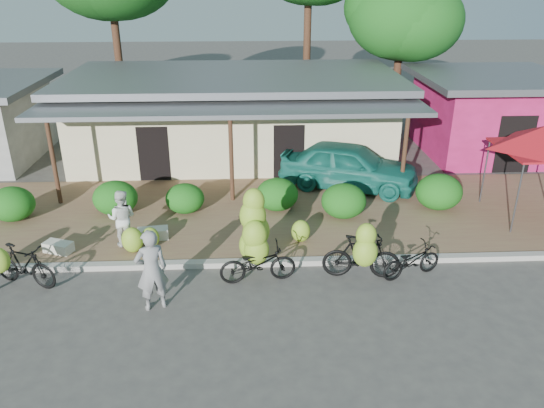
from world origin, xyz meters
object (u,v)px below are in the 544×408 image
(bike_center, at_px, (256,245))
(teal_van, at_px, (349,166))
(tree_near_right, at_px, (398,13))
(bike_far_right, at_px, (412,261))
(bike_right, at_px, (362,255))
(sack_near, at_px, (153,234))
(bystander, at_px, (122,218))
(vendor, at_px, (152,270))
(sack_far, at_px, (58,247))
(bike_left, at_px, (21,265))

(bike_center, distance_m, teal_van, 6.42)
(tree_near_right, relative_size, bike_far_right, 4.13)
(bike_right, height_order, sack_near, bike_right)
(bike_right, bearing_deg, bike_center, 89.63)
(bike_far_right, xyz_separation_m, bystander, (-7.46, 1.80, 0.49))
(tree_near_right, bearing_deg, teal_van, -113.57)
(bike_center, xyz_separation_m, bike_far_right, (3.87, -0.20, -0.43))
(bike_right, relative_size, sack_near, 2.32)
(bike_far_right, bearing_deg, tree_near_right, -31.84)
(bike_far_right, xyz_separation_m, teal_van, (-0.57, 5.71, 0.49))
(vendor, bearing_deg, sack_far, -62.20)
(sack_near, bearing_deg, bike_center, -33.98)
(bystander, bearing_deg, bike_far_right, 169.98)
(bike_far_right, bearing_deg, bystander, 56.29)
(sack_near, bearing_deg, bike_right, -22.44)
(bike_center, relative_size, bystander, 1.40)
(bike_far_right, height_order, bystander, bystander)
(tree_near_right, bearing_deg, bystander, -131.55)
(bike_left, height_order, bike_center, bike_center)
(tree_near_right, xyz_separation_m, teal_van, (-3.32, -7.61, -4.43))
(tree_near_right, height_order, bike_center, tree_near_right)
(bike_right, bearing_deg, sack_far, 85.21)
(sack_far, bearing_deg, sack_near, 15.40)
(bike_left, xyz_separation_m, sack_near, (2.76, 2.16, -0.33))
(bike_center, relative_size, bike_far_right, 1.29)
(bike_center, distance_m, bike_right, 2.61)
(bike_far_right, height_order, vendor, vendor)
(sack_near, distance_m, teal_van, 7.17)
(bike_left, xyz_separation_m, bike_center, (5.64, 0.23, 0.27))
(bike_center, bearing_deg, bike_left, 85.04)
(bike_left, xyz_separation_m, bystander, (2.05, 1.82, 0.32))
(sack_far, bearing_deg, bike_far_right, -9.14)
(sack_far, bearing_deg, bike_center, -13.55)
(tree_near_right, xyz_separation_m, bystander, (-10.21, -11.52, -4.42))
(bike_far_right, bearing_deg, bike_center, 66.89)
(sack_far, relative_size, vendor, 0.38)
(bystander, relative_size, teal_van, 0.34)
(sack_far, xyz_separation_m, bystander, (1.70, 0.33, 0.66))
(bike_right, bearing_deg, sack_near, 74.20)
(bike_far_right, distance_m, vendor, 6.32)
(sack_near, bearing_deg, bike_far_right, -17.57)
(tree_near_right, height_order, bike_right, tree_near_right)
(bike_left, relative_size, bike_center, 0.83)
(vendor, bearing_deg, bike_far_right, 168.40)
(sack_far, bearing_deg, vendor, -40.79)
(bystander, bearing_deg, bike_right, 166.29)
(bike_far_right, relative_size, vendor, 0.89)
(teal_van, bearing_deg, vendor, 161.28)
(tree_near_right, bearing_deg, vendor, -121.89)
(bike_left, height_order, vendor, vendor)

